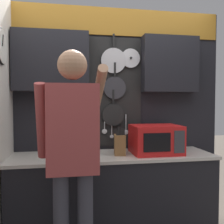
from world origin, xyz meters
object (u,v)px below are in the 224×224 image
microwave (156,139)px  person (73,146)px  knife_block (120,144)px  utensil_crock (79,147)px

microwave → person: 1.01m
knife_block → utensil_crock: 0.40m
person → knife_block: bearing=48.9°
utensil_crock → knife_block: bearing=0.0°
knife_block → person: 0.72m
knife_block → person: person is taller
microwave → utensil_crock: utensil_crock is taller
microwave → knife_block: size_ratio=1.72×
knife_block → person: bearing=-131.1°
person → microwave: bearing=32.5°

